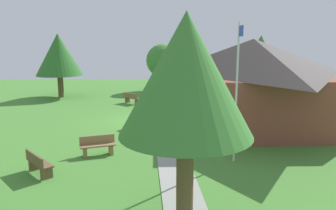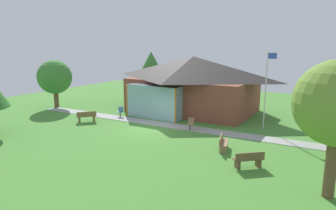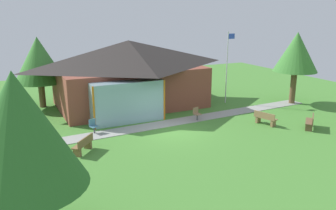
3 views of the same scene
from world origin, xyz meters
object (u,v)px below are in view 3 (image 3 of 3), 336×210
at_px(patio_chair_lawn_spare, 197,114).
at_px(tree_behind_pavilion_left, 39,60).
at_px(bench_lawn_far_right, 310,122).
at_px(bench_mid_left, 83,145).
at_px(tree_lawn_corner, 18,131).
at_px(pavilion, 129,73).
at_px(flagpole, 227,64).
at_px(bench_mid_right, 265,119).
at_px(tree_east_hedge, 296,52).
at_px(patio_chair_west, 94,127).

relative_size(patio_chair_lawn_spare, tree_behind_pavilion_left, 0.16).
relative_size(bench_lawn_far_right, bench_mid_left, 1.00).
height_order(tree_behind_pavilion_left, tree_lawn_corner, tree_lawn_corner).
xyz_separation_m(pavilion, bench_lawn_far_right, (8.20, -10.03, -2.18)).
xyz_separation_m(bench_lawn_far_right, tree_lawn_corner, (-16.66, -4.06, 3.27)).
xyz_separation_m(bench_lawn_far_right, patio_chair_lawn_spare, (-5.48, 4.53, 0.01)).
relative_size(bench_lawn_far_right, tree_lawn_corner, 0.26).
xyz_separation_m(pavilion, tree_lawn_corner, (-8.46, -14.09, 1.10)).
height_order(pavilion, flagpole, flagpole).
relative_size(bench_lawn_far_right, bench_mid_right, 0.90).
bearing_deg(tree_east_hedge, bench_mid_left, -170.88).
bearing_deg(tree_east_hedge, bench_lawn_far_right, -125.05).
height_order(pavilion, tree_east_hedge, tree_east_hedge).
bearing_deg(patio_chair_west, tree_east_hedge, 161.17).
bearing_deg(patio_chair_lawn_spare, bench_mid_right, 134.85).
bearing_deg(tree_behind_pavilion_left, patio_chair_west, -75.32).
bearing_deg(tree_lawn_corner, bench_mid_left, 63.90).
bearing_deg(patio_chair_west, patio_chair_lawn_spare, 156.87).
bearing_deg(bench_mid_right, tree_lawn_corner, -84.88).
height_order(bench_mid_right, tree_behind_pavilion_left, tree_behind_pavilion_left).
height_order(patio_chair_lawn_spare, tree_behind_pavilion_left, tree_behind_pavilion_left).
bearing_deg(bench_lawn_far_right, pavilion, 87.73).
distance_m(patio_chair_west, tree_east_hedge, 16.29).
height_order(flagpole, patio_chair_lawn_spare, flagpole).
bearing_deg(bench_lawn_far_right, tree_east_hedge, 13.42).
bearing_deg(tree_lawn_corner, tree_behind_pavilion_left, 81.94).
bearing_deg(bench_mid_right, patio_chair_lawn_spare, -144.79).
relative_size(pavilion, tree_behind_pavilion_left, 2.18).
bearing_deg(patio_chair_lawn_spare, patio_chair_west, -11.02).
distance_m(flagpole, patio_chair_west, 11.83).
bearing_deg(patio_chair_west, bench_mid_left, 46.39).
xyz_separation_m(pavilion, tree_behind_pavilion_left, (-6.10, 2.57, 1.00)).
bearing_deg(tree_lawn_corner, flagpole, 36.53).
distance_m(bench_mid_left, patio_chair_west, 2.92).
xyz_separation_m(pavilion, patio_chair_west, (-4.11, -5.02, -2.16)).
xyz_separation_m(flagpole, bench_mid_left, (-12.47, -5.15, -2.67)).
bearing_deg(patio_chair_lawn_spare, tree_behind_pavilion_left, -49.49).
distance_m(flagpole, tree_lawn_corner, 19.43).
distance_m(tree_behind_pavilion_left, tree_lawn_corner, 16.83).
height_order(bench_mid_left, tree_lawn_corner, tree_lawn_corner).
distance_m(patio_chair_lawn_spare, tree_lawn_corner, 14.47).
xyz_separation_m(patio_chair_west, patio_chair_lawn_spare, (6.83, -0.48, 0.00)).
bearing_deg(flagpole, tree_lawn_corner, -143.47).
height_order(bench_mid_right, patio_chair_lawn_spare, patio_chair_lawn_spare).
bearing_deg(flagpole, bench_mid_left, -157.54).
xyz_separation_m(tree_east_hedge, tree_behind_pavilion_left, (-17.87, 7.51, -0.43)).
xyz_separation_m(patio_chair_west, tree_lawn_corner, (-4.35, -9.07, 3.26)).
xyz_separation_m(flagpole, patio_chair_lawn_spare, (-4.42, -2.97, -2.66)).
distance_m(bench_mid_right, tree_behind_pavilion_left, 16.68).
xyz_separation_m(bench_lawn_far_right, tree_east_hedge, (3.57, 5.09, 3.61)).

